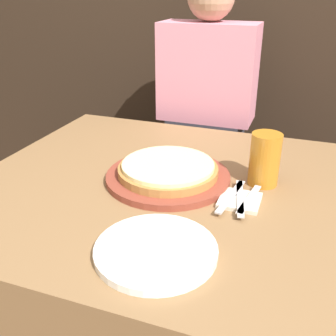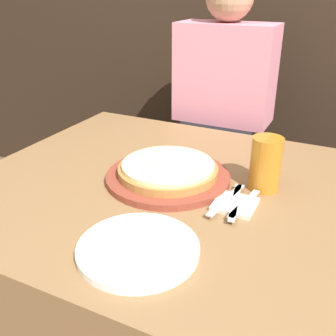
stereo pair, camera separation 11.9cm
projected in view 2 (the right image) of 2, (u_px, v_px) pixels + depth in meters
dining_table at (179, 281)px, 1.32m from camera, size 1.27×1.04×0.72m
pizza_on_board at (168, 173)px, 1.20m from camera, size 0.38×0.38×0.06m
beer_glass at (266, 162)px, 1.12m from camera, size 0.09×0.09×0.16m
dinner_plate at (138, 249)px, 0.88m from camera, size 0.28×0.28×0.02m
napkin_stack at (235, 204)px, 1.06m from camera, size 0.11×0.11×0.01m
fork at (226, 200)px, 1.07m from camera, size 0.05×0.20×0.00m
dinner_knife at (235, 202)px, 1.06m from camera, size 0.06×0.20×0.00m
spoon at (244, 204)px, 1.05m from camera, size 0.04×0.17×0.00m
diner_person at (221, 132)px, 1.82m from camera, size 0.42×0.20×1.32m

